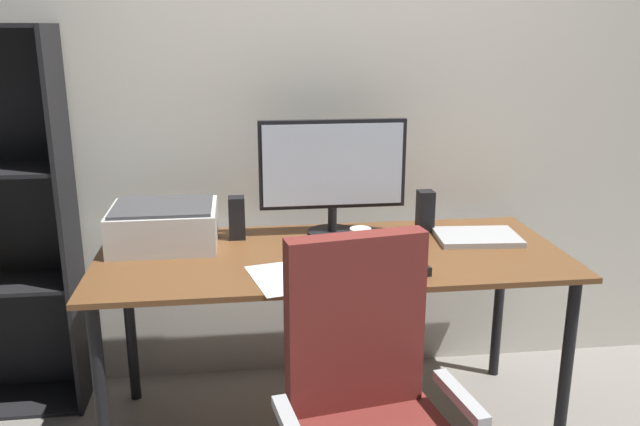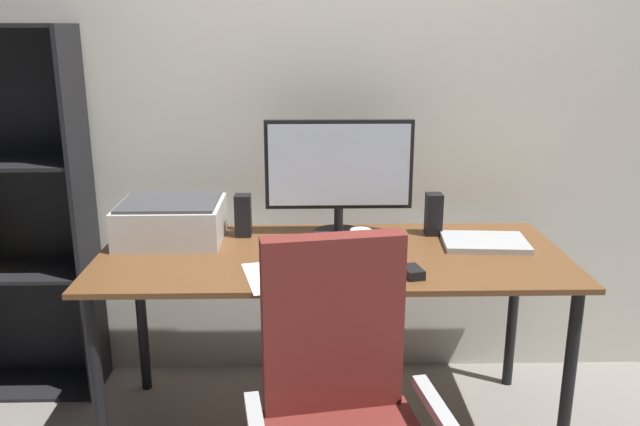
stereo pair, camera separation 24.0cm
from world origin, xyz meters
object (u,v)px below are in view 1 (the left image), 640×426
(monitor, at_px, (333,170))
(laptop, at_px, (477,237))
(desk, at_px, (331,272))
(speaker_left, at_px, (237,218))
(speaker_right, at_px, (425,211))
(keyboard, at_px, (357,272))
(mouse, at_px, (418,268))
(printer, at_px, (164,225))
(coffee_mug, at_px, (361,240))

(monitor, bearing_deg, laptop, -14.76)
(desk, height_order, speaker_left, speaker_left)
(desk, distance_m, speaker_right, 0.50)
(keyboard, height_order, mouse, mouse)
(keyboard, relative_size, mouse, 3.02)
(keyboard, bearing_deg, printer, 148.48)
(monitor, height_order, speaker_left, monitor)
(coffee_mug, distance_m, printer, 0.76)
(laptop, bearing_deg, monitor, 169.61)
(desk, bearing_deg, keyboard, -76.62)
(keyboard, bearing_deg, mouse, -4.02)
(mouse, relative_size, speaker_right, 0.56)
(printer, bearing_deg, keyboard, -30.65)
(speaker_left, xyz_separation_m, printer, (-0.28, -0.05, -0.00))
(monitor, bearing_deg, keyboard, -87.73)
(monitor, xyz_separation_m, keyboard, (0.02, -0.46, -0.26))
(mouse, relative_size, speaker_left, 0.56)
(laptop, bearing_deg, printer, -179.82)
(keyboard, distance_m, coffee_mug, 0.23)
(speaker_left, bearing_deg, mouse, -37.23)
(speaker_left, bearing_deg, desk, -32.56)
(keyboard, distance_m, laptop, 0.63)
(speaker_right, bearing_deg, monitor, 178.83)
(desk, bearing_deg, speaker_right, 27.78)
(keyboard, xyz_separation_m, printer, (-0.68, 0.40, 0.07))
(keyboard, relative_size, coffee_mug, 3.03)
(desk, height_order, coffee_mug, coffee_mug)
(keyboard, relative_size, printer, 0.72)
(desk, height_order, keyboard, keyboard)
(desk, relative_size, monitor, 2.97)
(mouse, xyz_separation_m, speaker_right, (0.16, 0.47, 0.07))
(coffee_mug, bearing_deg, printer, 165.98)
(keyboard, bearing_deg, speaker_left, 130.74)
(coffee_mug, bearing_deg, laptop, 10.83)
(speaker_right, bearing_deg, desk, -152.22)
(speaker_right, bearing_deg, mouse, -108.65)
(speaker_right, bearing_deg, coffee_mug, -143.37)
(desk, height_order, printer, printer)
(coffee_mug, relative_size, printer, 0.24)
(desk, bearing_deg, mouse, -42.60)
(keyboard, distance_m, speaker_left, 0.61)
(speaker_left, relative_size, speaker_right, 1.00)
(monitor, xyz_separation_m, speaker_left, (-0.38, -0.01, -0.18))
(coffee_mug, bearing_deg, mouse, -55.95)
(keyboard, height_order, printer, printer)
(speaker_right, relative_size, printer, 0.43)
(laptop, bearing_deg, speaker_right, 145.83)
(monitor, bearing_deg, mouse, -64.30)
(monitor, relative_size, printer, 1.47)
(coffee_mug, height_order, speaker_right, speaker_right)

